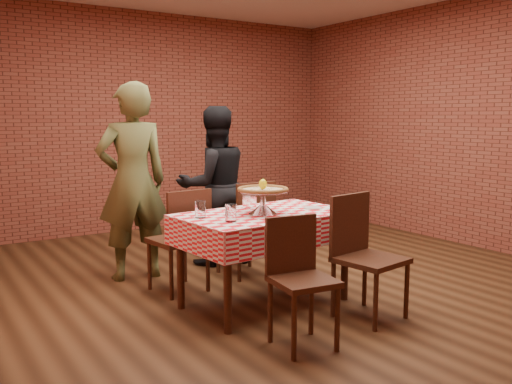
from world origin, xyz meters
TOP-DOWN VIEW (x-y plane):
  - ground at (0.00, 0.00)m, footprint 6.00×6.00m
  - back_wall at (0.00, 3.00)m, footprint 5.50×0.00m
  - table at (-0.45, -0.44)m, footprint 1.42×0.93m
  - tablecloth at (-0.45, -0.44)m, footprint 1.46×0.96m
  - pizza_stand at (-0.49, -0.47)m, footprint 0.41×0.41m
  - pizza at (-0.49, -0.47)m, footprint 0.41×0.41m
  - lemon at (-0.49, -0.47)m, footprint 0.06×0.06m
  - water_glass_left at (-0.87, -0.62)m, footprint 0.09×0.09m
  - water_glass_right at (-0.99, -0.35)m, footprint 0.09×0.09m
  - side_plate at (-0.00, -0.49)m, footprint 0.16×0.16m
  - sweetener_packet_a at (0.12, -0.57)m, footprint 0.05×0.04m
  - sweetener_packet_b at (0.19, -0.52)m, footprint 0.05×0.04m
  - condiment_caddy at (-0.43, -0.18)m, footprint 0.12×0.11m
  - chair_near_left at (-0.72, -1.29)m, footprint 0.43×0.43m
  - chair_near_right at (0.04, -1.14)m, footprint 0.52×0.52m
  - chair_far_left at (-0.89, 0.26)m, footprint 0.48×0.48m
  - chair_far_right at (-0.13, 0.38)m, footprint 0.45×0.45m
  - diner_olive at (-1.08, 0.85)m, footprint 0.70×0.49m
  - diner_black at (-0.18, 0.90)m, footprint 0.85×0.70m

SIDE VIEW (x-z plane):
  - ground at x=0.00m, z-range 0.00..0.00m
  - table at x=-0.45m, z-range 0.00..0.75m
  - chair_near_left at x=-0.72m, z-range 0.00..0.86m
  - chair_far_left at x=-0.89m, z-range 0.00..0.91m
  - chair_far_right at x=-0.13m, z-range 0.00..0.92m
  - chair_near_right at x=0.04m, z-range 0.00..0.93m
  - tablecloth at x=-0.45m, z-range 0.52..0.76m
  - sweetener_packet_a at x=0.12m, z-range 0.76..0.76m
  - sweetener_packet_b at x=0.19m, z-range 0.76..0.76m
  - side_plate at x=0.00m, z-range 0.76..0.77m
  - diner_black at x=-0.18m, z-range 0.00..1.63m
  - water_glass_left at x=-0.87m, z-range 0.76..0.89m
  - water_glass_right at x=-0.99m, z-range 0.76..0.89m
  - condiment_caddy at x=-0.43m, z-range 0.76..0.89m
  - pizza_stand at x=-0.49m, z-range 0.76..0.94m
  - diner_olive at x=-1.08m, z-range 0.00..1.84m
  - pizza at x=-0.49m, z-range 0.93..0.96m
  - lemon at x=-0.49m, z-range 0.95..1.04m
  - back_wall at x=0.00m, z-range -1.30..4.20m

